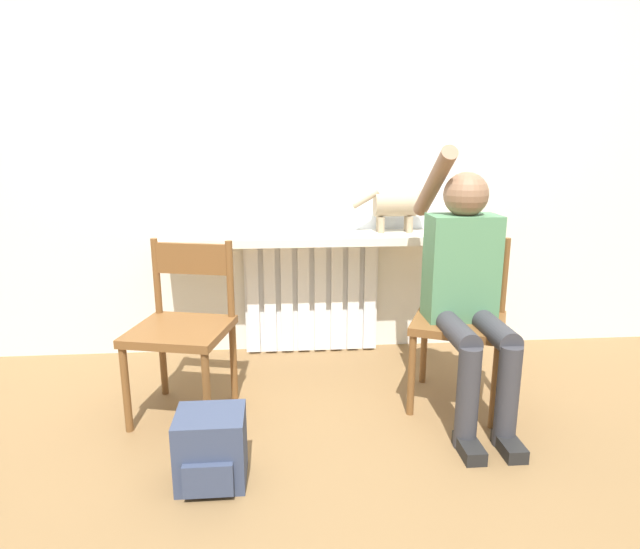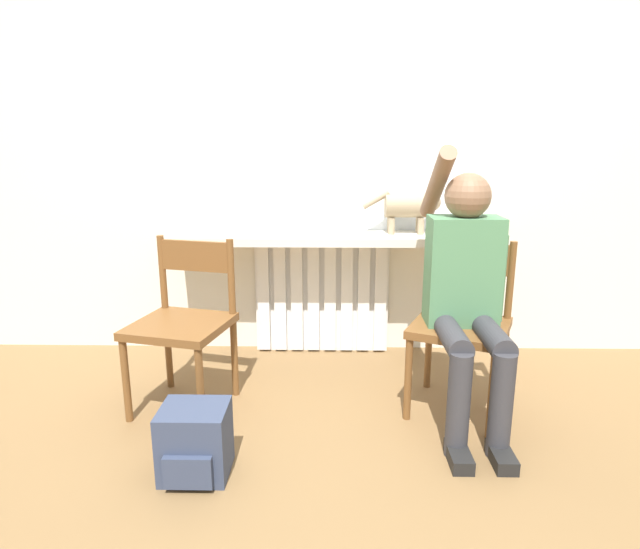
% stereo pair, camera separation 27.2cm
% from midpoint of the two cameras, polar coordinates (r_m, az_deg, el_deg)
% --- Properties ---
extents(ground_plane, '(12.00, 12.00, 0.00)m').
position_cam_midpoint_polar(ground_plane, '(2.51, 3.03, -17.96)').
color(ground_plane, brown).
extents(wall_with_window, '(7.00, 0.06, 2.70)m').
position_cam_midpoint_polar(wall_with_window, '(3.36, 2.63, 14.38)').
color(wall_with_window, silver).
rests_on(wall_with_window, ground_plane).
extents(radiator, '(0.85, 0.08, 0.74)m').
position_cam_midpoint_polar(radiator, '(3.42, 2.48, -2.30)').
color(radiator, white).
rests_on(radiator, ground_plane).
extents(windowsill, '(1.79, 0.33, 0.05)m').
position_cam_midpoint_polar(windowsill, '(3.22, 2.60, 3.86)').
color(windowsill, silver).
rests_on(windowsill, radiator).
extents(window_glass, '(1.72, 0.01, 1.32)m').
position_cam_midpoint_polar(window_glass, '(3.32, 2.66, 16.08)').
color(window_glass, white).
rests_on(window_glass, windowsill).
extents(chair_left, '(0.53, 0.53, 0.85)m').
position_cam_midpoint_polar(chair_left, '(2.74, -11.59, -4.88)').
color(chair_left, brown).
rests_on(chair_left, ground_plane).
extents(chair_right, '(0.59, 0.59, 0.85)m').
position_cam_midpoint_polar(chair_right, '(2.78, 17.64, -4.94)').
color(chair_right, brown).
rests_on(chair_right, ground_plane).
extents(person, '(0.36, 0.98, 1.31)m').
position_cam_midpoint_polar(person, '(2.62, 18.30, -1.21)').
color(person, '#333338').
rests_on(person, ground_plane).
extents(cat, '(0.47, 0.14, 0.26)m').
position_cam_midpoint_polar(cat, '(3.28, 11.91, 7.09)').
color(cat, '#9E896B').
rests_on(cat, windowsill).
extents(backpack, '(0.27, 0.26, 0.29)m').
position_cam_midpoint_polar(backpack, '(2.29, -9.77, -17.28)').
color(backpack, '#333D56').
rests_on(backpack, ground_plane).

